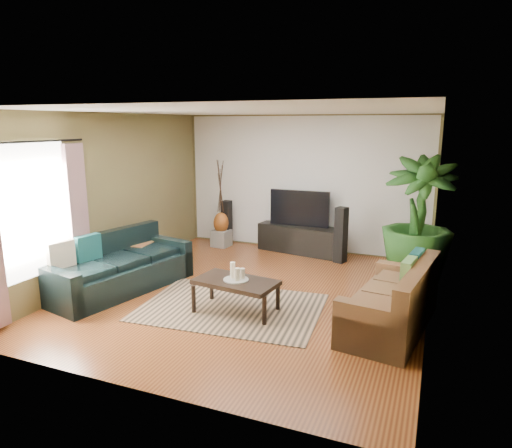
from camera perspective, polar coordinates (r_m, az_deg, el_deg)
The scene contains 27 objects.
floor at distance 6.99m, azimuth -0.62°, elevation -8.77°, with size 5.50×5.50×0.00m, color brown.
ceiling at distance 6.51m, azimuth -0.68°, elevation 13.96°, with size 5.50×5.50×0.00m, color white.
wall_back at distance 9.19m, azimuth 5.98°, elevation 5.03°, with size 5.00×5.00×0.00m, color brown.
wall_front at distance 4.28m, azimuth -14.98°, elevation -4.03°, with size 5.00×5.00×0.00m, color brown.
wall_left at distance 7.91m, azimuth -17.64°, elevation 3.30°, with size 5.50×5.50×0.00m, color brown.
wall_right at distance 6.13m, azimuth 21.49°, elevation 0.47°, with size 5.50×5.50×0.00m, color brown.
backwall_panel at distance 9.18m, azimuth 5.96°, elevation 5.02°, with size 4.90×4.90×0.00m, color white.
window_pane at distance 6.75m, azimuth -26.14°, elevation 1.53°, with size 1.80×1.80×0.00m, color white.
curtain_far at distance 7.27m, azimuth -21.34°, elevation 0.66°, with size 0.08×0.35×2.20m, color gray.
curtain_rod at distance 6.62m, azimuth -26.60°, elevation 9.17°, with size 0.03×0.03×1.90m, color black.
sofa_left at distance 7.37m, azimuth -16.79°, elevation -4.69°, with size 2.28×0.98×0.85m, color black.
sofa_right at distance 6.00m, azimuth 16.46°, elevation -8.64°, with size 1.83×0.82×0.85m, color brown.
area_rug at distance 6.52m, azimuth -3.11°, elevation -10.35°, with size 2.47×1.75×0.01m, color #A38160.
coffee_table at distance 6.31m, azimuth -2.51°, elevation -8.96°, with size 1.11×0.60×0.45m, color black.
candle_tray at distance 6.23m, azimuth -2.53°, elevation -6.96°, with size 0.34×0.34×0.02m, color #979691.
candle_tall at distance 6.24m, azimuth -2.93°, elevation -5.78°, with size 0.07×0.07×0.22m, color white.
candle_mid at distance 6.15m, azimuth -2.35°, elevation -6.30°, with size 0.07×0.07×0.17m, color beige.
candle_short at distance 6.23m, azimuth -1.72°, elevation -6.19°, with size 0.07×0.07×0.14m, color beige.
tv_stand at distance 9.16m, azimuth 5.38°, elevation -1.86°, with size 1.63×0.49×0.54m, color black.
television at distance 9.02m, azimuth 5.46°, elevation 1.99°, with size 1.20×0.07×0.71m, color black.
speaker_left at distance 9.67m, azimuth -3.66°, elevation 0.16°, with size 0.17×0.19×0.94m, color black.
speaker_right at distance 8.54m, azimuth 10.56°, elevation -1.37°, with size 0.19×0.21×1.04m, color black.
potted_plant at distance 7.91m, azimuth 19.58°, elevation 0.72°, with size 1.14×1.14×2.04m, color #1E4A18.
plant_pot at distance 8.12m, azimuth 19.13°, elevation -5.31°, with size 0.38×0.38×0.29m, color black.
pedestal at distance 9.60m, azimuth -4.36°, elevation -1.78°, with size 0.34×0.34×0.34m, color gray.
vase at distance 9.52m, azimuth -4.39°, elevation 0.14°, with size 0.31×0.31×0.44m, color brown.
side_table at distance 8.17m, azimuth -14.64°, elevation -4.04°, with size 0.50×0.50×0.53m, color brown.
Camera 1 is at (2.50, -6.01, 2.54)m, focal length 32.00 mm.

